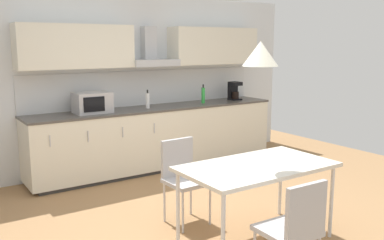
{
  "coord_description": "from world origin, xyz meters",
  "views": [
    {
      "loc": [
        -2.34,
        -3.4,
        1.85
      ],
      "look_at": [
        0.3,
        0.56,
        1.0
      ],
      "focal_mm": 40.0,
      "sensor_mm": 36.0,
      "label": 1
    }
  ],
  "objects_px": {
    "chair_far_left": "(182,172)",
    "chair_near_left": "(295,224)",
    "dining_table": "(257,170)",
    "pendant_lamp": "(260,54)",
    "bottle_white": "(148,100)",
    "microwave": "(92,103)",
    "coffee_maker": "(234,91)",
    "bottle_green": "(203,95)"
  },
  "relations": [
    {
      "from": "chair_far_left",
      "to": "chair_near_left",
      "type": "xyz_separation_m",
      "value": [
        0.0,
        -1.56,
        0.0
      ]
    },
    {
      "from": "dining_table",
      "to": "chair_near_left",
      "type": "height_order",
      "value": "chair_near_left"
    },
    {
      "from": "pendant_lamp",
      "to": "bottle_white",
      "type": "bearing_deg",
      "value": 84.46
    },
    {
      "from": "microwave",
      "to": "chair_far_left",
      "type": "relative_size",
      "value": 0.55
    },
    {
      "from": "chair_near_left",
      "to": "bottle_white",
      "type": "bearing_deg",
      "value": 80.35
    },
    {
      "from": "microwave",
      "to": "chair_near_left",
      "type": "distance_m",
      "value": 3.49
    },
    {
      "from": "chair_far_left",
      "to": "pendant_lamp",
      "type": "relative_size",
      "value": 2.72
    },
    {
      "from": "bottle_white",
      "to": "pendant_lamp",
      "type": "relative_size",
      "value": 0.84
    },
    {
      "from": "bottle_white",
      "to": "pendant_lamp",
      "type": "height_order",
      "value": "pendant_lamp"
    },
    {
      "from": "bottle_white",
      "to": "dining_table",
      "type": "bearing_deg",
      "value": -95.54
    },
    {
      "from": "dining_table",
      "to": "coffee_maker",
      "type": "bearing_deg",
      "value": 54.57
    },
    {
      "from": "coffee_maker",
      "to": "chair_near_left",
      "type": "distance_m",
      "value": 4.17
    },
    {
      "from": "microwave",
      "to": "dining_table",
      "type": "relative_size",
      "value": 0.33
    },
    {
      "from": "coffee_maker",
      "to": "pendant_lamp",
      "type": "bearing_deg",
      "value": -125.43
    },
    {
      "from": "bottle_white",
      "to": "chair_near_left",
      "type": "relative_size",
      "value": 0.31
    },
    {
      "from": "chair_far_left",
      "to": "bottle_white",
      "type": "bearing_deg",
      "value": 72.59
    },
    {
      "from": "bottle_green",
      "to": "pendant_lamp",
      "type": "height_order",
      "value": "pendant_lamp"
    },
    {
      "from": "bottle_green",
      "to": "chair_far_left",
      "type": "distance_m",
      "value": 2.48
    },
    {
      "from": "bottle_green",
      "to": "chair_near_left",
      "type": "bearing_deg",
      "value": -114.66
    },
    {
      "from": "bottle_green",
      "to": "dining_table",
      "type": "relative_size",
      "value": 0.21
    },
    {
      "from": "chair_near_left",
      "to": "dining_table",
      "type": "bearing_deg",
      "value": 67.39
    },
    {
      "from": "microwave",
      "to": "coffee_maker",
      "type": "relative_size",
      "value": 1.6
    },
    {
      "from": "dining_table",
      "to": "microwave",
      "type": "bearing_deg",
      "value": 101.99
    },
    {
      "from": "bottle_white",
      "to": "chair_far_left",
      "type": "height_order",
      "value": "bottle_white"
    },
    {
      "from": "dining_table",
      "to": "pendant_lamp",
      "type": "distance_m",
      "value": 1.06
    },
    {
      "from": "chair_near_left",
      "to": "pendant_lamp",
      "type": "relative_size",
      "value": 2.72
    },
    {
      "from": "coffee_maker",
      "to": "dining_table",
      "type": "bearing_deg",
      "value": -125.43
    },
    {
      "from": "pendant_lamp",
      "to": "microwave",
      "type": "bearing_deg",
      "value": 101.99
    },
    {
      "from": "microwave",
      "to": "chair_near_left",
      "type": "height_order",
      "value": "microwave"
    },
    {
      "from": "dining_table",
      "to": "pendant_lamp",
      "type": "relative_size",
      "value": 4.48
    },
    {
      "from": "coffee_maker",
      "to": "bottle_green",
      "type": "distance_m",
      "value": 0.68
    },
    {
      "from": "dining_table",
      "to": "chair_far_left",
      "type": "bearing_deg",
      "value": 112.67
    },
    {
      "from": "bottle_white",
      "to": "dining_table",
      "type": "distance_m",
      "value": 2.67
    },
    {
      "from": "chair_far_left",
      "to": "dining_table",
      "type": "bearing_deg",
      "value": -67.33
    },
    {
      "from": "chair_near_left",
      "to": "pendant_lamp",
      "type": "bearing_deg",
      "value": 67.39
    },
    {
      "from": "chair_far_left",
      "to": "coffee_maker",
      "type": "bearing_deg",
      "value": 40.48
    },
    {
      "from": "microwave",
      "to": "coffee_maker",
      "type": "bearing_deg",
      "value": 0.61
    },
    {
      "from": "bottle_green",
      "to": "chair_far_left",
      "type": "height_order",
      "value": "bottle_green"
    },
    {
      "from": "dining_table",
      "to": "pendant_lamp",
      "type": "height_order",
      "value": "pendant_lamp"
    },
    {
      "from": "bottle_green",
      "to": "bottle_white",
      "type": "distance_m",
      "value": 0.99
    },
    {
      "from": "bottle_green",
      "to": "chair_far_left",
      "type": "bearing_deg",
      "value": -130.22
    },
    {
      "from": "bottle_white",
      "to": "bottle_green",
      "type": "bearing_deg",
      "value": 0.09
    }
  ]
}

